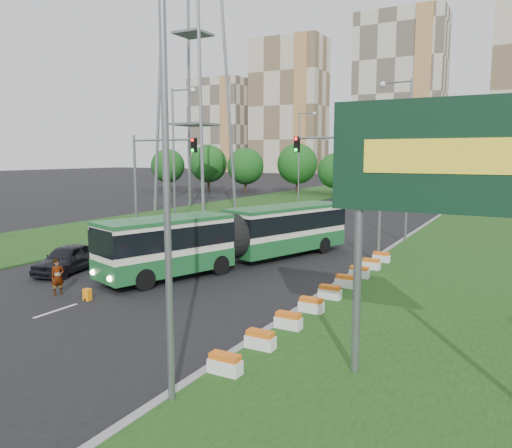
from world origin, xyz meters
The scene contains 20 objects.
ground centered at (0.00, 0.00, 0.00)m, with size 360.00×360.00×0.00m, color black.
grass_median centered at (13.00, 8.00, 0.07)m, with size 14.00×60.00×0.15m, color #193F12.
median_kerb centered at (6.05, 8.00, 0.09)m, with size 0.30×60.00×0.18m, color gray.
left_verge centered at (-18.00, 25.00, 0.05)m, with size 12.00×110.00×0.10m, color #193F12.
lane_markings centered at (-3.00, 20.00, 0.00)m, with size 0.20×100.00×0.01m, color beige, non-canonical shape.
flower_planters centered at (6.70, 0.80, 0.45)m, with size 1.10×18.10×0.60m, color white, non-canonical shape.
billboard centered at (12.25, -6.00, 6.16)m, with size 6.00×0.37×8.00m.
traffic_mast_median centered at (4.78, 10.00, 5.35)m, with size 5.76×0.32×8.00m.
traffic_mast_left centered at (-10.38, 9.00, 5.35)m, with size 5.76×0.32×8.00m.
street_lamps centered at (-3.00, 10.00, 6.00)m, with size 36.00×60.00×12.00m, color gray, non-canonical shape.
transmission_pylon centered at (-20.00, 28.00, 22.00)m, with size 12.00×12.00×44.00m, color gray, non-canonical shape.
tree_line centered at (10.00, 55.00, 4.50)m, with size 120.00×8.00×9.00m, color #124413, non-canonical shape.
apartment_tower_west centered at (-65.00, 150.00, 24.00)m, with size 26.00×15.00×48.00m, color beige.
apartment_tower_cwest centered at (-25.00, 150.00, 26.00)m, with size 28.00×15.00×52.00m, color beige.
midrise_west centered at (-95.00, 150.00, 18.00)m, with size 22.00×14.00×36.00m, color beige.
articulated_bus centered at (-1.04, 5.39, 1.74)m, with size 2.69×17.27×2.84m.
car_left_near centered at (-8.18, -0.90, 0.78)m, with size 1.85×4.60×1.57m, color black.
car_left_far centered at (-8.14, 9.48, 0.74)m, with size 1.56×4.47×1.47m, color black.
pedestrian centered at (-4.93, -4.25, 0.85)m, with size 0.62×0.41×1.71m, color gray.
shopping_trolley centered at (-3.02, -4.26, 0.27)m, with size 0.31×0.33×0.54m.
Camera 1 is at (14.19, -19.79, 6.53)m, focal length 35.00 mm.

